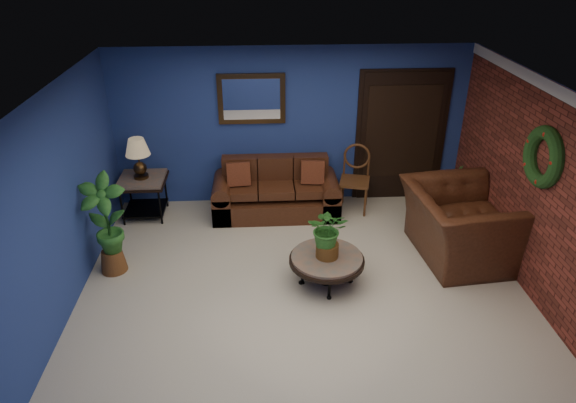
{
  "coord_description": "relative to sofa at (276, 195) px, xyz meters",
  "views": [
    {
      "loc": [
        -0.5,
        -5.11,
        3.94
      ],
      "look_at": [
        -0.16,
        0.55,
        0.96
      ],
      "focal_mm": 32.0,
      "sensor_mm": 36.0,
      "label": 1
    }
  ],
  "objects": [
    {
      "name": "floor",
      "position": [
        0.26,
        -2.07,
        -0.29
      ],
      "size": [
        5.5,
        5.5,
        0.0
      ],
      "primitive_type": "plane",
      "color": "beige",
      "rests_on": "ground"
    },
    {
      "name": "wall_back",
      "position": [
        0.26,
        0.43,
        0.96
      ],
      "size": [
        5.5,
        0.04,
        2.5
      ],
      "primitive_type": "cube",
      "color": "navy",
      "rests_on": "ground"
    },
    {
      "name": "wall_left",
      "position": [
        -2.49,
        -2.07,
        0.96
      ],
      "size": [
        0.04,
        5.0,
        2.5
      ],
      "primitive_type": "cube",
      "color": "navy",
      "rests_on": "ground"
    },
    {
      "name": "wall_right_brick",
      "position": [
        3.01,
        -2.07,
        0.96
      ],
      "size": [
        0.04,
        5.0,
        2.5
      ],
      "primitive_type": "cube",
      "color": "maroon",
      "rests_on": "ground"
    },
    {
      "name": "ceiling",
      "position": [
        0.26,
        -2.07,
        2.21
      ],
      "size": [
        5.5,
        5.0,
        0.02
      ],
      "primitive_type": "cube",
      "color": "silver",
      "rests_on": "wall_back"
    },
    {
      "name": "crown_molding",
      "position": [
        2.98,
        -2.07,
        2.14
      ],
      "size": [
        0.03,
        5.0,
        0.14
      ],
      "primitive_type": "cube",
      "color": "white",
      "rests_on": "wall_right_brick"
    },
    {
      "name": "wall_mirror",
      "position": [
        -0.34,
        0.39,
        1.43
      ],
      "size": [
        1.02,
        0.06,
        0.77
      ],
      "primitive_type": "cube",
      "color": "#422C16",
      "rests_on": "wall_back"
    },
    {
      "name": "closet_door",
      "position": [
        2.01,
        0.4,
        0.76
      ],
      "size": [
        1.44,
        0.06,
        2.18
      ],
      "primitive_type": "cube",
      "color": "black",
      "rests_on": "wall_back"
    },
    {
      "name": "wreath",
      "position": [
        2.95,
        -2.02,
        1.41
      ],
      "size": [
        0.16,
        0.72,
        0.72
      ],
      "primitive_type": "torus",
      "rotation": [
        0.0,
        1.57,
        0.0
      ],
      "color": "black",
      "rests_on": "wall_right_brick"
    },
    {
      "name": "sofa",
      "position": [
        0.0,
        0.0,
        0.0
      ],
      "size": [
        1.95,
        0.84,
        0.88
      ],
      "color": "#4A2415",
      "rests_on": "ground"
    },
    {
      "name": "coffee_table",
      "position": [
        0.56,
        -1.94,
        0.06
      ],
      "size": [
        0.94,
        0.94,
        0.4
      ],
      "rotation": [
        0.0,
        0.0,
        -0.17
      ],
      "color": "#59544E",
      "rests_on": "ground"
    },
    {
      "name": "end_table",
      "position": [
        -2.04,
        -0.02,
        0.21
      ],
      "size": [
        0.71,
        0.71,
        0.65
      ],
      "color": "#59544E",
      "rests_on": "ground"
    },
    {
      "name": "table_lamp",
      "position": [
        -2.04,
        -0.02,
        0.76
      ],
      "size": [
        0.36,
        0.36,
        0.61
      ],
      "color": "#422C16",
      "rests_on": "end_table"
    },
    {
      "name": "side_chair",
      "position": [
        1.26,
        0.05,
        0.31
      ],
      "size": [
        0.54,
        0.54,
        1.05
      ],
      "rotation": [
        0.0,
        0.0,
        -0.25
      ],
      "color": "brown",
      "rests_on": "ground"
    },
    {
      "name": "armchair",
      "position": [
        2.41,
        -1.41,
        0.19
      ],
      "size": [
        1.43,
        1.59,
        0.96
      ],
      "primitive_type": "imported",
      "rotation": [
        0.0,
        0.0,
        1.67
      ],
      "color": "#4A2415",
      "rests_on": "ground"
    },
    {
      "name": "coffee_plant",
      "position": [
        0.56,
        -1.94,
        0.48
      ],
      "size": [
        0.54,
        0.49,
        0.66
      ],
      "color": "brown",
      "rests_on": "coffee_table"
    },
    {
      "name": "floor_plant",
      "position": [
        2.61,
        -0.35,
        0.18
      ],
      "size": [
        0.48,
        0.43,
        0.89
      ],
      "color": "brown",
      "rests_on": "ground"
    },
    {
      "name": "tall_plant",
      "position": [
        -2.19,
        -1.49,
        0.44
      ],
      "size": [
        0.61,
        0.43,
        1.36
      ],
      "color": "brown",
      "rests_on": "ground"
    }
  ]
}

